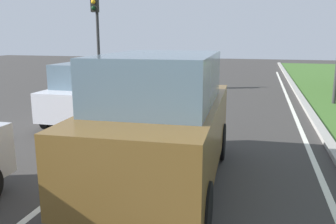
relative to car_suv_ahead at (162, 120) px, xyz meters
name	(u,v)px	position (x,y,z in m)	size (l,w,h in m)	color
ground_plane	(176,120)	(-0.86, 4.73, -1.17)	(60.00, 60.00, 0.00)	#383533
lane_line_center	(155,119)	(-1.56, 4.73, -1.16)	(0.12, 32.00, 0.01)	silver
lane_line_right_edge	(300,128)	(2.74, 4.73, -1.16)	(0.12, 32.00, 0.01)	silver
curb_right	(319,127)	(3.24, 4.73, -1.11)	(0.24, 48.00, 0.12)	#9E9B93
car_suv_ahead	(162,120)	(0.00, 0.00, 0.00)	(2.11, 4.57, 2.28)	brown
car_hatchback_far	(92,93)	(-3.31, 3.99, -0.28)	(1.74, 3.71, 1.78)	silver
traffic_light_overhead_left	(96,21)	(-5.89, 9.84, 2.06)	(0.32, 0.50, 4.81)	#2D2D2D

